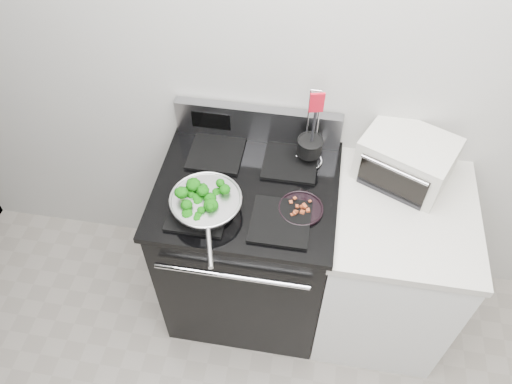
% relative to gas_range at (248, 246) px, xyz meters
% --- Properties ---
extents(back_wall, '(4.00, 0.02, 2.70)m').
position_rel_gas_range_xyz_m(back_wall, '(0.30, 0.34, 0.86)').
color(back_wall, beige).
rests_on(back_wall, ground).
extents(gas_range, '(0.79, 0.69, 1.13)m').
position_rel_gas_range_xyz_m(gas_range, '(0.00, 0.00, 0.00)').
color(gas_range, black).
rests_on(gas_range, floor).
extents(counter, '(0.62, 0.68, 0.92)m').
position_rel_gas_range_xyz_m(counter, '(0.68, -0.00, -0.03)').
color(counter, white).
rests_on(counter, floor).
extents(skillet, '(0.30, 0.46, 0.06)m').
position_rel_gas_range_xyz_m(skillet, '(-0.14, -0.16, 0.51)').
color(skillet, silver).
rests_on(skillet, gas_range).
extents(broccoli_pile, '(0.23, 0.23, 0.08)m').
position_rel_gas_range_xyz_m(broccoli_pile, '(-0.14, -0.16, 0.53)').
color(broccoli_pile, '#043404').
rests_on(broccoli_pile, skillet).
extents(bacon_plate, '(0.19, 0.19, 0.04)m').
position_rel_gas_range_xyz_m(bacon_plate, '(0.24, -0.09, 0.48)').
color(bacon_plate, black).
rests_on(bacon_plate, gas_range).
extents(utensil_holder, '(0.13, 0.13, 0.40)m').
position_rel_gas_range_xyz_m(utensil_holder, '(0.25, 0.19, 0.53)').
color(utensil_holder, silver).
rests_on(utensil_holder, gas_range).
extents(toaster_oven, '(0.45, 0.41, 0.21)m').
position_rel_gas_range_xyz_m(toaster_oven, '(0.67, 0.20, 0.54)').
color(toaster_oven, beige).
rests_on(toaster_oven, counter).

